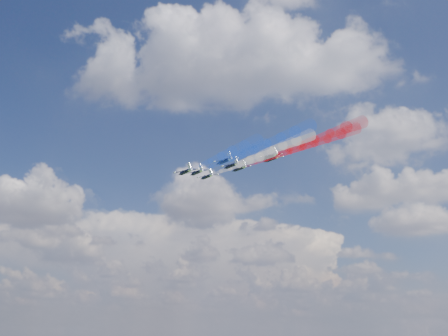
# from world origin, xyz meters

# --- Properties ---
(jet_lead) EXTENTS (13.44, 13.77, 5.77)m
(jet_lead) POSITION_xyz_m (-7.23, 36.15, 153.21)
(jet_lead) COLOR black
(trail_lead) EXTENTS (27.06, 33.31, 7.27)m
(trail_lead) POSITION_xyz_m (7.50, 17.23, 151.38)
(trail_lead) COLOR white
(jet_inner_left) EXTENTS (13.44, 13.77, 5.77)m
(jet_inner_left) POSITION_xyz_m (-7.60, 21.60, 150.64)
(jet_inner_left) COLOR black
(trail_inner_left) EXTENTS (27.06, 33.31, 7.27)m
(trail_inner_left) POSITION_xyz_m (7.13, 2.68, 148.81)
(trail_inner_left) COLOR blue
(jet_inner_right) EXTENTS (13.44, 13.77, 5.77)m
(jet_inner_right) POSITION_xyz_m (5.30, 32.51, 154.56)
(jet_inner_right) COLOR black
(trail_inner_right) EXTENTS (27.06, 33.31, 7.27)m
(trail_inner_right) POSITION_xyz_m (20.02, 13.60, 152.73)
(trail_inner_right) COLOR red
(jet_outer_left) EXTENTS (13.44, 13.77, 5.77)m
(jet_outer_left) POSITION_xyz_m (-8.22, 8.31, 147.02)
(jet_outer_left) COLOR black
(trail_outer_left) EXTENTS (27.06, 33.31, 7.27)m
(trail_outer_left) POSITION_xyz_m (6.51, -10.60, 145.19)
(trail_outer_left) COLOR blue
(jet_center_third) EXTENTS (13.44, 13.77, 5.77)m
(jet_center_third) POSITION_xyz_m (4.46, 19.95, 151.88)
(jet_center_third) COLOR black
(trail_center_third) EXTENTS (27.06, 33.31, 7.27)m
(trail_center_third) POSITION_xyz_m (19.18, 1.04, 150.06)
(trail_center_third) COLOR white
(jet_outer_right) EXTENTS (13.44, 13.77, 5.77)m
(jet_outer_right) POSITION_xyz_m (17.04, 29.54, 156.53)
(jet_outer_right) COLOR black
(trail_outer_right) EXTENTS (27.06, 33.31, 7.27)m
(trail_outer_right) POSITION_xyz_m (31.76, 10.63, 154.70)
(trail_outer_right) COLOR red
(jet_rear_left) EXTENTS (13.44, 13.77, 5.77)m
(jet_rear_left) POSITION_xyz_m (4.70, 5.66, 149.00)
(jet_rear_left) COLOR black
(trail_rear_left) EXTENTS (27.06, 33.31, 7.27)m
(trail_rear_left) POSITION_xyz_m (19.42, -13.26, 147.17)
(trail_rear_left) COLOR blue
(jet_rear_right) EXTENTS (13.44, 13.77, 5.77)m
(jet_rear_right) POSITION_xyz_m (17.50, 15.20, 152.78)
(jet_rear_right) COLOR black
(trail_rear_right) EXTENTS (27.06, 33.31, 7.27)m
(trail_rear_right) POSITION_xyz_m (32.23, -3.71, 150.95)
(trail_rear_right) COLOR red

